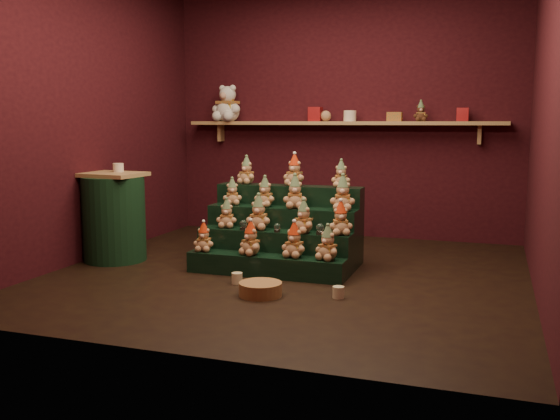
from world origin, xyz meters
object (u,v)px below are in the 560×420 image
at_px(mug_left, 237,278).
at_px(mini_christmas_tree, 200,252).
at_px(snow_globe_b, 277,228).
at_px(white_bear, 228,99).
at_px(snow_globe_a, 243,225).
at_px(riser_tier_front, 265,266).
at_px(mug_right, 338,292).
at_px(snow_globe_c, 320,229).
at_px(wicker_basket, 260,289).
at_px(side_table, 114,217).
at_px(brown_bear, 421,111).

bearing_deg(mug_left, mini_christmas_tree, 142.31).
height_order(snow_globe_b, white_bear, white_bear).
height_order(snow_globe_a, white_bear, white_bear).
height_order(riser_tier_front, mug_right, riser_tier_front).
bearing_deg(snow_globe_a, mug_right, -31.24).
xyz_separation_m(riser_tier_front, mug_left, (-0.13, -0.32, -0.04)).
height_order(snow_globe_c, wicker_basket, snow_globe_c).
relative_size(side_table, brown_bear, 3.89).
height_order(mug_left, mug_right, mug_left).
xyz_separation_m(snow_globe_a, mug_right, (1.02, -0.62, -0.36)).
bearing_deg(snow_globe_b, mug_left, -110.93).
bearing_deg(snow_globe_a, wicker_basket, -59.30).
height_order(snow_globe_c, mug_left, snow_globe_c).
relative_size(snow_globe_b, side_table, 0.09).
bearing_deg(snow_globe_a, riser_tier_front, -30.83).
xyz_separation_m(mini_christmas_tree, brown_bear, (1.72, 1.87, 1.28)).
relative_size(snow_globe_c, brown_bear, 0.44).
distance_m(mini_christmas_tree, brown_bear, 2.85).
height_order(riser_tier_front, snow_globe_a, snow_globe_a).
bearing_deg(riser_tier_front, side_table, 176.13).
bearing_deg(snow_globe_b, mug_right, -41.39).
height_order(snow_globe_b, brown_bear, brown_bear).
height_order(snow_globe_a, wicker_basket, snow_globe_a).
bearing_deg(white_bear, riser_tier_front, -47.31).
distance_m(snow_globe_a, side_table, 1.31).
bearing_deg(riser_tier_front, mini_christmas_tree, 171.67).
xyz_separation_m(white_bear, brown_bear, (2.25, 0.00, -0.16)).
relative_size(mug_left, mug_right, 1.01).
height_order(side_table, mug_left, side_table).
height_order(snow_globe_b, mug_left, snow_globe_b).
distance_m(mug_left, white_bear, 2.95).
xyz_separation_m(side_table, wicker_basket, (1.75, -0.70, -0.37)).
xyz_separation_m(snow_globe_b, wicker_basket, (0.13, -0.75, -0.35)).
height_order(side_table, mini_christmas_tree, side_table).
bearing_deg(snow_globe_b, brown_bear, 60.94).
relative_size(snow_globe_c, mini_christmas_tree, 0.32).
distance_m(snow_globe_b, mini_christmas_tree, 0.77).
xyz_separation_m(snow_globe_a, snow_globe_c, (0.71, -0.00, 0.00)).
bearing_deg(wicker_basket, white_bear, 118.30).
bearing_deg(side_table, snow_globe_c, 6.11).
height_order(riser_tier_front, mug_left, riser_tier_front).
distance_m(riser_tier_front, mug_right, 0.89).
bearing_deg(brown_bear, snow_globe_a, -138.35).
bearing_deg(mug_right, white_bear, 128.86).
relative_size(snow_globe_a, brown_bear, 0.42).
height_order(riser_tier_front, side_table, side_table).
height_order(riser_tier_front, brown_bear, brown_bear).
bearing_deg(brown_bear, mug_left, -129.57).
bearing_deg(snow_globe_b, mini_christmas_tree, -175.09).
relative_size(riser_tier_front, wicker_basket, 4.24).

